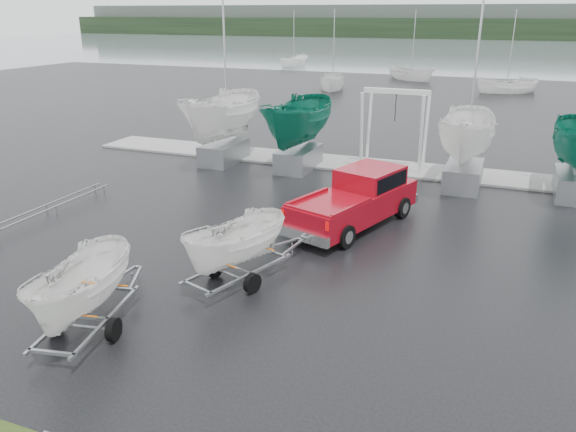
# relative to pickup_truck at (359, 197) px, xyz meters

# --- Properties ---
(ground_plane) EXTENTS (120.00, 120.00, 0.00)m
(ground_plane) POSITION_rel_pickup_truck_xyz_m (-2.86, -4.55, -1.08)
(ground_plane) COLOR black
(ground_plane) RESTS_ON ground
(lake) EXTENTS (300.00, 300.00, 0.00)m
(lake) POSITION_rel_pickup_truck_xyz_m (-2.86, 95.45, -1.09)
(lake) COLOR slate
(lake) RESTS_ON ground
(dock) EXTENTS (30.00, 3.00, 0.12)m
(dock) POSITION_rel_pickup_truck_xyz_m (-2.86, 8.45, -1.03)
(dock) COLOR #979792
(dock) RESTS_ON ground
(treeline) EXTENTS (300.00, 8.00, 6.00)m
(treeline) POSITION_rel_pickup_truck_xyz_m (-2.86, 165.45, 1.92)
(treeline) COLOR black
(treeline) RESTS_ON ground
(far_hill) EXTENTS (300.00, 6.00, 10.00)m
(far_hill) POSITION_rel_pickup_truck_xyz_m (-2.86, 173.45, 3.92)
(far_hill) COLOR #4C5651
(far_hill) RESTS_ON ground
(pickup_truck) EXTENTS (3.94, 6.57, 2.07)m
(pickup_truck) POSITION_rel_pickup_truck_xyz_m (0.00, 0.00, 0.00)
(pickup_truck) COLOR maroon
(pickup_truck) RESTS_ON ground
(trailer_hitched) EXTENTS (2.24, 3.79, 4.47)m
(trailer_hitched) POSITION_rel_pickup_truck_xyz_m (-2.07, -6.30, 1.36)
(trailer_hitched) COLOR gray
(trailer_hitched) RESTS_ON ground
(trailer_parked) EXTENTS (1.91, 3.76, 4.64)m
(trailer_parked) POSITION_rel_pickup_truck_xyz_m (-4.33, -10.26, 1.45)
(trailer_parked) COLOR gray
(trailer_parked) RESTS_ON ground
(boat_hoist) EXTENTS (3.30, 2.18, 4.12)m
(boat_hoist) POSITION_rel_pickup_truck_xyz_m (-0.43, 8.45, 1.59)
(boat_hoist) COLOR silver
(boat_hoist) RESTS_ON ground
(keelboat_0) EXTENTS (2.69, 3.20, 10.87)m
(keelboat_0) POSITION_rel_pickup_truck_xyz_m (-9.21, 6.45, 3.20)
(keelboat_0) COLOR gray
(keelboat_0) RESTS_ON ground
(keelboat_1) EXTENTS (2.59, 3.20, 7.98)m
(keelboat_1) POSITION_rel_pickup_truck_xyz_m (-4.96, 6.65, 3.04)
(keelboat_1) COLOR gray
(keelboat_1) RESTS_ON ground
(keelboat_2) EXTENTS (2.47, 3.20, 10.64)m
(keelboat_2) POSITION_rel_pickup_truck_xyz_m (3.32, 6.45, 2.85)
(keelboat_2) COLOR gray
(keelboat_2) RESTS_ON ground
(mast_rack_0) EXTENTS (0.56, 6.50, 0.06)m
(mast_rack_0) POSITION_rel_pickup_truck_xyz_m (-11.86, -3.55, -0.73)
(mast_rack_0) COLOR gray
(mast_rack_0) RESTS_ON ground
(moored_boat_0) EXTENTS (2.98, 3.03, 11.31)m
(moored_boat_0) POSITION_rel_pickup_truck_xyz_m (-12.91, 38.08, -1.07)
(moored_boat_0) COLOR white
(moored_boat_0) RESTS_ON ground
(moored_boat_1) EXTENTS (3.73, 3.71, 11.51)m
(moored_boat_1) POSITION_rel_pickup_truck_xyz_m (-6.69, 49.85, -1.07)
(moored_boat_1) COLOR white
(moored_boat_1) RESTS_ON ground
(moored_boat_2) EXTENTS (3.37, 3.35, 11.29)m
(moored_boat_2) POSITION_rel_pickup_truck_xyz_m (4.30, 41.79, -1.07)
(moored_boat_2) COLOR white
(moored_boat_2) RESTS_ON ground
(moored_boat_4) EXTENTS (2.94, 3.00, 11.34)m
(moored_boat_4) POSITION_rel_pickup_truck_xyz_m (-26.28, 61.32, -1.07)
(moored_boat_4) COLOR white
(moored_boat_4) RESTS_ON ground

